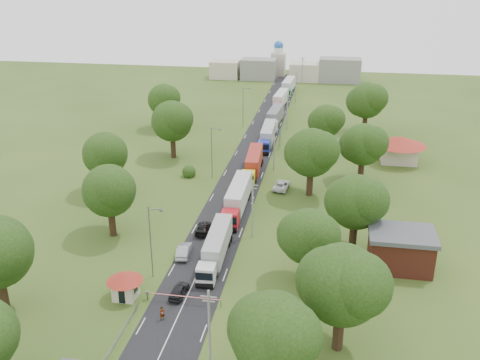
% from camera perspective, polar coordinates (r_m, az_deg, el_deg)
% --- Properties ---
extents(ground, '(260.00, 260.00, 0.00)m').
position_cam_1_polar(ground, '(86.60, -1.60, -3.64)').
color(ground, '#334E1A').
rests_on(ground, ground).
extents(road, '(8.00, 200.00, 0.04)m').
position_cam_1_polar(road, '(104.69, 0.55, 1.03)').
color(road, black).
rests_on(road, ground).
extents(boom_barrier, '(9.22, 0.35, 1.18)m').
position_cam_1_polar(boom_barrier, '(65.41, -7.21, -12.17)').
color(boom_barrier, slate).
rests_on(boom_barrier, ground).
extents(guard_booth, '(4.40, 4.40, 3.45)m').
position_cam_1_polar(guard_booth, '(66.49, -12.17, -10.61)').
color(guard_booth, beige).
rests_on(guard_booth, ground).
extents(guard_rail, '(0.10, 17.00, 1.70)m').
position_cam_1_polar(guard_rail, '(59.60, -13.56, -17.65)').
color(guard_rail, slate).
rests_on(guard_rail, ground).
extents(info_sign, '(0.12, 3.10, 4.10)m').
position_cam_1_polar(info_sign, '(117.17, 4.27, 4.83)').
color(info_sign, slate).
rests_on(info_sign, ground).
extents(pole_0, '(1.60, 0.24, 9.00)m').
position_cam_1_polar(pole_0, '(53.84, -3.29, -15.51)').
color(pole_0, gray).
rests_on(pole_0, ground).
extents(pole_1, '(1.60, 0.24, 9.00)m').
position_cam_1_polar(pole_1, '(77.50, 1.34, -3.02)').
color(pole_1, gray).
rests_on(pole_1, ground).
extents(pole_2, '(1.60, 0.24, 9.00)m').
position_cam_1_polar(pole_2, '(103.36, 3.67, 3.46)').
color(pole_2, gray).
rests_on(pole_2, ground).
extents(pole_3, '(1.60, 0.24, 9.00)m').
position_cam_1_polar(pole_3, '(130.11, 5.06, 7.31)').
color(pole_3, gray).
rests_on(pole_3, ground).
extents(pole_4, '(1.60, 0.24, 9.00)m').
position_cam_1_polar(pole_4, '(157.29, 5.99, 9.84)').
color(pole_4, gray).
rests_on(pole_4, ground).
extents(pole_5, '(1.60, 0.24, 9.00)m').
position_cam_1_polar(pole_5, '(184.72, 6.65, 11.62)').
color(pole_5, gray).
rests_on(pole_5, ground).
extents(lamp_0, '(2.03, 0.22, 10.00)m').
position_cam_1_polar(lamp_0, '(68.21, -9.42, -6.21)').
color(lamp_0, slate).
rests_on(lamp_0, ground).
extents(lamp_1, '(2.03, 0.22, 10.00)m').
position_cam_1_polar(lamp_1, '(99.16, -2.96, 3.19)').
color(lamp_1, slate).
rests_on(lamp_1, ground).
extents(lamp_2, '(2.03, 0.22, 10.00)m').
position_cam_1_polar(lamp_2, '(132.15, 0.38, 8.02)').
color(lamp_2, slate).
rests_on(lamp_2, ground).
extents(tree_0, '(8.80, 8.80, 11.07)m').
position_cam_1_polar(tree_0, '(49.20, 3.55, -15.93)').
color(tree_0, '#382616').
rests_on(tree_0, ground).
extents(tree_1, '(9.60, 9.60, 12.05)m').
position_cam_1_polar(tree_1, '(55.30, 10.84, -10.79)').
color(tree_1, '#382616').
rests_on(tree_1, ground).
extents(tree_2, '(8.00, 8.00, 10.10)m').
position_cam_1_polar(tree_2, '(66.28, 7.25, -5.93)').
color(tree_2, '#382616').
rests_on(tree_2, ground).
extents(tree_3, '(8.80, 8.80, 11.07)m').
position_cam_1_polar(tree_3, '(75.13, 12.26, -2.26)').
color(tree_3, '#382616').
rests_on(tree_3, ground).
extents(tree_4, '(9.60, 9.60, 12.05)m').
position_cam_1_polar(tree_4, '(91.62, 7.62, 2.95)').
color(tree_4, '#382616').
rests_on(tree_4, ground).
extents(tree_5, '(8.80, 8.80, 11.07)m').
position_cam_1_polar(tree_5, '(99.56, 13.01, 3.74)').
color(tree_5, '#382616').
rests_on(tree_5, ground).
extents(tree_6, '(8.00, 8.00, 10.10)m').
position_cam_1_polar(tree_6, '(115.83, 9.18, 6.25)').
color(tree_6, '#382616').
rests_on(tree_6, ground).
extents(tree_7, '(9.60, 9.60, 12.05)m').
position_cam_1_polar(tree_7, '(130.34, 13.36, 8.27)').
color(tree_7, '#382616').
rests_on(tree_7, ground).
extents(tree_10, '(8.80, 8.80, 11.07)m').
position_cam_1_polar(tree_10, '(79.37, -13.76, -1.05)').
color(tree_10, '#382616').
rests_on(tree_10, ground).
extents(tree_11, '(8.80, 8.80, 11.07)m').
position_cam_1_polar(tree_11, '(94.89, -14.18, 2.73)').
color(tree_11, '#382616').
rests_on(tree_11, ground).
extents(tree_12, '(9.60, 9.60, 12.05)m').
position_cam_1_polar(tree_12, '(110.54, -7.26, 6.28)').
color(tree_12, '#382616').
rests_on(tree_12, ground).
extents(tree_13, '(8.80, 8.80, 11.07)m').
position_cam_1_polar(tree_13, '(131.50, -8.11, 8.48)').
color(tree_13, '#382616').
rests_on(tree_13, ground).
extents(house_brick, '(8.60, 6.60, 5.20)m').
position_cam_1_polar(house_brick, '(74.00, 16.75, -7.08)').
color(house_brick, maroon).
rests_on(house_brick, ground).
extents(house_cream, '(10.08, 10.08, 5.80)m').
position_cam_1_polar(house_cream, '(112.64, 16.69, 3.58)').
color(house_cream, beige).
rests_on(house_cream, ground).
extents(distant_town, '(52.00, 8.00, 8.00)m').
position_cam_1_polar(distant_town, '(190.16, 5.26, 11.60)').
color(distant_town, gray).
rests_on(distant_town, ground).
extents(church, '(5.00, 5.00, 12.30)m').
position_cam_1_polar(church, '(198.11, 4.10, 12.61)').
color(church, beige).
rests_on(church, ground).
extents(truck_0, '(2.85, 14.03, 3.88)m').
position_cam_1_polar(truck_0, '(72.73, -2.55, -7.14)').
color(truck_0, silver).
rests_on(truck_0, ground).
extents(truck_1, '(2.81, 15.57, 4.31)m').
position_cam_1_polar(truck_1, '(86.74, -0.25, -1.92)').
color(truck_1, red).
rests_on(truck_1, ground).
extents(truck_2, '(3.19, 14.63, 4.04)m').
position_cam_1_polar(truck_2, '(102.32, 1.43, 1.80)').
color(truck_2, yellow).
rests_on(truck_2, ground).
extents(truck_3, '(2.90, 14.89, 4.12)m').
position_cam_1_polar(truck_3, '(119.33, 2.97, 4.77)').
color(truck_3, '#1C2DA8').
rests_on(truck_3, ground).
extents(truck_4, '(3.26, 15.12, 4.18)m').
position_cam_1_polar(truck_4, '(134.34, 3.75, 6.73)').
color(truck_4, silver).
rests_on(truck_4, ground).
extents(truck_5, '(3.34, 15.02, 4.15)m').
position_cam_1_polar(truck_5, '(152.06, 4.34, 8.52)').
color(truck_5, '#B93B1C').
rests_on(truck_5, ground).
extents(truck_6, '(3.32, 15.41, 4.26)m').
position_cam_1_polar(truck_6, '(169.46, 5.17, 9.91)').
color(truck_6, '#26673B').
rests_on(truck_6, ground).
extents(car_lane_front, '(1.85, 4.16, 1.39)m').
position_cam_1_polar(car_lane_front, '(66.62, -6.52, -11.64)').
color(car_lane_front, black).
rests_on(car_lane_front, ground).
extents(car_lane_mid, '(2.06, 4.79, 1.53)m').
position_cam_1_polar(car_lane_mid, '(74.84, -6.00, -7.49)').
color(car_lane_mid, '#979A9F').
rests_on(car_lane_mid, ground).
extents(car_lane_rear, '(2.10, 4.83, 1.38)m').
position_cam_1_polar(car_lane_rear, '(80.76, -3.95, -5.13)').
color(car_lane_rear, black).
rests_on(car_lane_rear, ground).
extents(car_verge_near, '(3.09, 5.68, 1.51)m').
position_cam_1_polar(car_verge_near, '(96.04, 4.45, -0.54)').
color(car_verge_near, white).
rests_on(car_verge_near, ground).
extents(car_verge_far, '(2.06, 4.78, 1.61)m').
position_cam_1_polar(car_verge_far, '(112.63, 5.39, 2.90)').
color(car_verge_far, slate).
rests_on(car_verge_far, ground).
extents(pedestrian_near, '(0.74, 0.68, 1.69)m').
position_cam_1_polar(pedestrian_near, '(62.76, -8.29, -13.93)').
color(pedestrian_near, gray).
rests_on(pedestrian_near, ground).
extents(pedestrian_booth, '(1.18, 1.13, 1.91)m').
position_cam_1_polar(pedestrian_booth, '(66.66, -11.61, -11.70)').
color(pedestrian_booth, gray).
rests_on(pedestrian_booth, ground).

